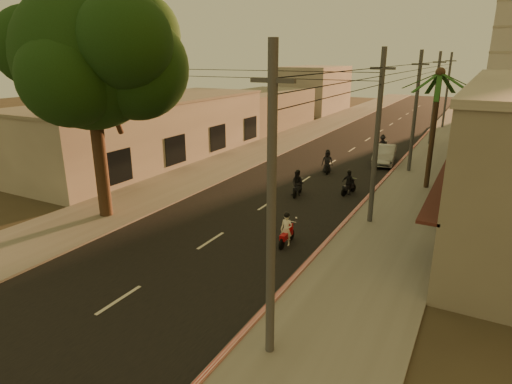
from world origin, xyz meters
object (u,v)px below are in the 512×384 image
Objects in this scene: broadleaf_tree at (97,58)px; scooter_far_b at (382,144)px; scooter_mid_b at (349,183)px; scooter_far_a at (327,162)px; parked_car at (385,155)px; scooter_mid_a at (298,184)px; palm_tree at (439,80)px; scooter_red at (287,231)px.

broadleaf_tree is 26.99m from scooter_far_b.
scooter_mid_b is 0.91× the size of scooter_far_a.
scooter_mid_a is at bearing -112.07° from parked_car.
palm_tree reaches higher than parked_car.
scooter_far_b is at bearing 68.78° from broadleaf_tree.
palm_tree is at bearing -27.44° from scooter_far_a.
scooter_mid_b is (-4.29, -3.66, -6.40)m from palm_tree.
palm_tree is at bearing 30.75° from scooter_mid_a.
palm_tree is at bearing 68.57° from scooter_red.
scooter_far_a is (-7.31, 0.85, -6.32)m from palm_tree.
scooter_red is 13.80m from scooter_far_a.
scooter_mid_a is at bearing -75.28° from scooter_far_b.
scooter_far_a is at bearing 84.98° from scooter_mid_a.
palm_tree is 1.71× the size of parked_car.
scooter_mid_a is (-2.48, 7.15, 0.06)m from scooter_red.
broadleaf_tree is 6.80× the size of scooter_mid_a.
palm_tree is 9.53m from parked_car.
scooter_mid_b is (0.29, 9.01, 0.02)m from scooter_red.
scooter_red is at bearing -99.40° from scooter_far_a.
palm_tree reaches higher than scooter_red.
scooter_far_a is at bearing -130.54° from parked_car.
scooter_mid_a reaches higher than scooter_red.
scooter_mid_b is at bearing 44.64° from broadleaf_tree.
palm_tree is 14.93m from scooter_red.
scooter_mid_b is 0.34× the size of parked_car.
scooter_far_a is at bearing 63.60° from broadleaf_tree.
broadleaf_tree is 13.62m from scooter_mid_a.
scooter_mid_a is 15.89m from scooter_far_b.
scooter_mid_b is (2.77, 1.86, -0.04)m from scooter_mid_a.
palm_tree is 8.53m from scooter_mid_b.
palm_tree reaches higher than scooter_far_b.
scooter_mid_a is at bearing -108.56° from scooter_far_a.
broadleaf_tree is at bearing -137.21° from scooter_far_a.
scooter_far_a is at bearing 99.85° from scooter_red.
scooter_far_a is (-0.25, 6.37, 0.03)m from scooter_mid_a.
scooter_far_b is (-0.66, 22.94, 0.05)m from scooter_red.
broadleaf_tree is 2.52× the size of parked_car.
scooter_far_b is (1.81, 15.78, -0.02)m from scooter_mid_a.
scooter_red is 0.94× the size of scooter_far_a.
scooter_red is 9.02m from scooter_mid_b.
scooter_far_b is (-0.96, 13.93, 0.03)m from scooter_mid_b.
scooter_far_b is at bearing 90.11° from scooter_red.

